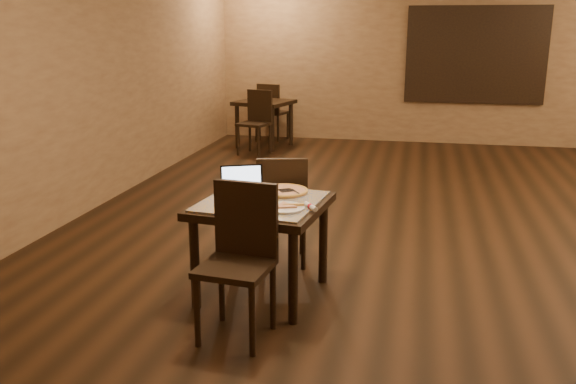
% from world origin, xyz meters
% --- Properties ---
extents(ground, '(10.00, 10.00, 0.00)m').
position_xyz_m(ground, '(0.00, 0.00, 0.00)').
color(ground, black).
rests_on(ground, ground).
extents(wall_back, '(8.00, 0.02, 3.00)m').
position_xyz_m(wall_back, '(0.00, 5.00, 1.50)').
color(wall_back, '#98784D').
rests_on(wall_back, ground).
extents(wall_left, '(0.02, 10.00, 3.00)m').
position_xyz_m(wall_left, '(-4.00, 0.00, 1.50)').
color(wall_left, '#98784D').
rests_on(wall_left, ground).
extents(mural, '(2.34, 0.05, 1.64)m').
position_xyz_m(mural, '(0.50, 4.96, 1.55)').
color(mural, '#285B95').
rests_on(mural, wall_back).
extents(tiled_table, '(1.02, 1.02, 0.76)m').
position_xyz_m(tiled_table, '(-1.52, -1.89, 0.66)').
color(tiled_table, black).
rests_on(tiled_table, ground).
extents(chair_main_near, '(0.49, 0.49, 1.03)m').
position_xyz_m(chair_main_near, '(-1.51, -2.50, 0.58)').
color(chair_main_near, black).
rests_on(chair_main_near, ground).
extents(chair_main_far, '(0.51, 0.51, 0.98)m').
position_xyz_m(chair_main_far, '(-1.50, -1.27, 0.55)').
color(chair_main_far, black).
rests_on(chair_main_far, ground).
extents(laptop, '(0.39, 0.37, 0.23)m').
position_xyz_m(laptop, '(-1.72, -1.78, 0.82)').
color(laptop, black).
rests_on(laptop, tiled_table).
extents(plate, '(0.29, 0.29, 0.02)m').
position_xyz_m(plate, '(-1.30, -2.07, 0.77)').
color(plate, white).
rests_on(plate, tiled_table).
extents(pizza_slice, '(0.25, 0.25, 0.02)m').
position_xyz_m(pizza_slice, '(-1.30, -2.07, 0.79)').
color(pizza_slice, beige).
rests_on(pizza_slice, plate).
extents(pizza_pan, '(0.39, 0.39, 0.01)m').
position_xyz_m(pizza_pan, '(-1.40, -1.65, 0.77)').
color(pizza_pan, silver).
rests_on(pizza_pan, tiled_table).
extents(pizza_whole, '(0.38, 0.38, 0.03)m').
position_xyz_m(pizza_whole, '(-1.40, -1.65, 0.78)').
color(pizza_whole, beige).
rests_on(pizza_whole, pizza_pan).
extents(spatula, '(0.23, 0.27, 0.01)m').
position_xyz_m(spatula, '(-1.38, -1.67, 0.79)').
color(spatula, silver).
rests_on(spatula, pizza_whole).
extents(napkin_roll, '(0.12, 0.16, 0.04)m').
position_xyz_m(napkin_roll, '(-1.12, -2.03, 0.78)').
color(napkin_roll, white).
rests_on(napkin_roll, tiled_table).
extents(other_table_b, '(1.04, 1.04, 0.80)m').
position_xyz_m(other_table_b, '(-3.00, 4.00, 0.66)').
color(other_table_b, black).
rests_on(other_table_b, ground).
extents(other_table_b_chair_near, '(0.55, 0.55, 1.03)m').
position_xyz_m(other_table_b_chair_near, '(-2.98, 3.40, 0.58)').
color(other_table_b_chair_near, black).
rests_on(other_table_b_chair_near, ground).
extents(other_table_b_chair_far, '(0.55, 0.55, 1.03)m').
position_xyz_m(other_table_b_chair_far, '(-3.02, 4.60, 0.58)').
color(other_table_b_chair_far, black).
rests_on(other_table_b_chair_far, ground).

